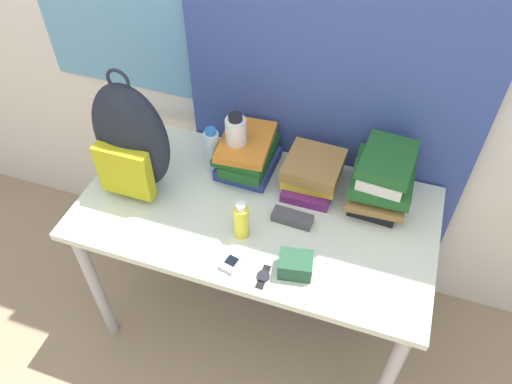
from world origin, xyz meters
TOP-DOWN VIEW (x-y plane):
  - ground_plane at (0.00, 0.00)m, footprint 12.00×12.00m
  - wall_back at (-0.00, 0.79)m, footprint 6.00×0.06m
  - curtain_blue at (0.17, 0.73)m, footprint 1.14×0.04m
  - desk at (0.00, 0.35)m, footprint 1.34×0.70m
  - backpack at (-0.48, 0.33)m, footprint 0.30×0.18m
  - book_stack_left at (-0.10, 0.56)m, footprint 0.22×0.28m
  - book_stack_center at (0.16, 0.55)m, footprint 0.22×0.25m
  - book_stack_right at (0.42, 0.55)m, footprint 0.24×0.29m
  - water_bottle at (-0.24, 0.51)m, footprint 0.06×0.06m
  - sports_bottle at (-0.14, 0.53)m, footprint 0.08×0.08m
  - sunscreen_bottle at (-0.01, 0.23)m, footprint 0.06×0.06m
  - cell_phone at (-0.00, 0.09)m, footprint 0.07×0.10m
  - sunglasses_case at (0.14, 0.34)m, footprint 0.15×0.06m
  - camera_pouch at (0.21, 0.14)m, footprint 0.13×0.11m
  - wristwatch at (0.12, 0.08)m, footprint 0.04×0.10m

SIDE VIEW (x-z plane):
  - ground_plane at x=0.00m, z-range 0.00..0.00m
  - desk at x=0.00m, z-range 0.29..1.05m
  - wristwatch at x=0.12m, z-range 0.76..0.77m
  - cell_phone at x=0.00m, z-range 0.76..0.78m
  - sunglasses_case at x=0.14m, z-range 0.76..0.80m
  - camera_pouch at x=0.21m, z-range 0.76..0.83m
  - book_stack_center at x=0.16m, z-range 0.76..0.90m
  - sunscreen_bottle at x=-0.01m, z-range 0.76..0.92m
  - book_stack_left at x=-0.10m, z-range 0.76..0.92m
  - water_bottle at x=-0.24m, z-range 0.76..0.97m
  - book_stack_right at x=0.42m, z-range 0.76..1.00m
  - sports_bottle at x=-0.14m, z-range 0.76..1.04m
  - backpack at x=-0.48m, z-range 0.73..1.25m
  - curtain_blue at x=0.17m, z-range 0.00..2.50m
  - wall_back at x=0.00m, z-range 0.00..2.50m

